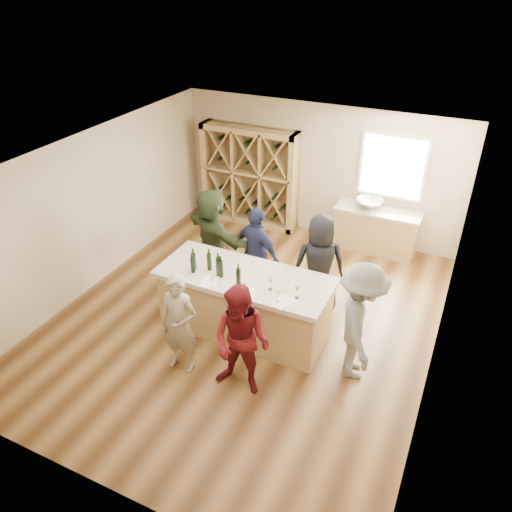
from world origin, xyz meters
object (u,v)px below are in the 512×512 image
at_px(person_far_mid, 257,253).
at_px(person_near_right, 241,342).
at_px(wine_rack, 250,176).
at_px(wine_bottle_b, 193,265).
at_px(person_server, 360,322).
at_px(wine_bottle_f, 238,278).
at_px(person_far_left, 213,237).
at_px(tasting_counter_base, 245,306).
at_px(wine_bottle_c, 209,262).
at_px(person_near_left, 179,324).
at_px(person_far_right, 319,264).
at_px(wine_bottle_e, 221,269).
at_px(wine_bottle_d, 218,267).
at_px(wine_bottle_a, 194,261).
at_px(sink, 369,204).

bearing_deg(person_far_mid, person_near_right, 130.10).
relative_size(wine_rack, wine_bottle_b, 8.14).
xyz_separation_m(person_server, wine_bottle_f, (-1.82, -0.13, 0.31)).
distance_m(wine_bottle_b, person_far_left, 1.47).
bearing_deg(wine_bottle_b, tasting_counter_base, 18.87).
bearing_deg(wine_bottle_c, person_near_left, -85.20).
xyz_separation_m(person_far_mid, person_far_right, (1.11, 0.07, 0.03)).
bearing_deg(wine_bottle_e, wine_bottle_d, 164.76).
bearing_deg(person_near_left, wine_bottle_a, 104.78).
xyz_separation_m(wine_bottle_e, person_far_right, (1.15, 1.26, -0.33)).
distance_m(wine_bottle_c, wine_bottle_f, 0.65).
distance_m(person_near_left, person_far_mid, 2.15).
distance_m(wine_bottle_c, wine_bottle_d, 0.23).
xyz_separation_m(sink, person_server, (0.80, -3.65, -0.09)).
bearing_deg(person_near_right, wine_bottle_e, 130.59).
relative_size(wine_bottle_a, wine_bottle_b, 1.05).
bearing_deg(person_near_left, person_far_left, 104.13).
xyz_separation_m(wine_bottle_b, person_far_mid, (0.50, 1.26, -0.36)).
bearing_deg(wine_bottle_c, person_far_mid, 74.50).
bearing_deg(person_server, wine_bottle_e, 71.14).
distance_m(wine_bottle_a, person_far_left, 1.38).
xyz_separation_m(sink, person_near_right, (-0.55, -4.63, -0.16)).
distance_m(person_near_left, person_far_right, 2.58).
height_order(sink, wine_bottle_e, wine_bottle_e).
relative_size(wine_rack, wine_bottle_d, 6.96).
distance_m(wine_bottle_a, person_near_right, 1.68).
bearing_deg(wine_bottle_b, wine_bottle_f, -2.93).
relative_size(person_far_left, wine_bottle_f, 6.10).
distance_m(wine_bottle_d, person_far_left, 1.57).
xyz_separation_m(wine_bottle_a, wine_bottle_f, (0.84, -0.13, 0.01)).
bearing_deg(person_far_mid, wine_bottle_e, 108.02).
distance_m(wine_bottle_d, person_near_left, 1.07).
relative_size(person_far_mid, person_far_right, 0.97).
distance_m(wine_bottle_c, person_far_left, 1.39).
bearing_deg(wine_bottle_f, wine_bottle_c, 161.13).
relative_size(person_near_right, person_far_right, 0.96).
height_order(wine_bottle_c, person_far_right, person_far_right).
distance_m(wine_bottle_a, wine_bottle_c, 0.25).
distance_m(person_near_left, person_near_right, 0.99).
bearing_deg(person_far_right, person_far_left, -26.44).
relative_size(wine_bottle_b, wine_bottle_e, 0.94).
relative_size(sink, wine_bottle_e, 1.89).
distance_m(person_server, wine_bottle_f, 1.85).
xyz_separation_m(wine_bottle_c, person_near_left, (0.09, -1.05, -0.43)).
bearing_deg(person_near_right, person_near_left, 179.40).
height_order(wine_bottle_c, person_far_left, person_far_left).
bearing_deg(wine_rack, person_server, -46.72).
relative_size(tasting_counter_base, wine_bottle_e, 9.06).
height_order(wine_rack, person_server, wine_rack).
bearing_deg(person_far_left, person_near_left, 131.21).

